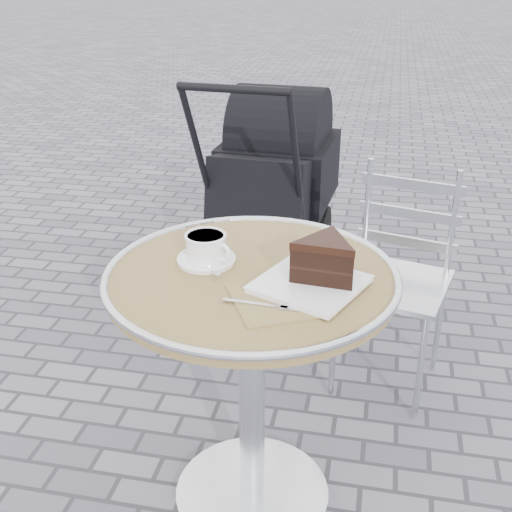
% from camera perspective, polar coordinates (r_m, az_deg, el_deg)
% --- Properties ---
extents(ground, '(80.00, 80.00, 0.00)m').
position_cam_1_polar(ground, '(1.99, -0.34, -20.62)').
color(ground, slate).
rests_on(ground, ground).
extents(cafe_table, '(0.72, 0.72, 0.74)m').
position_cam_1_polar(cafe_table, '(1.63, -0.39, -6.70)').
color(cafe_table, silver).
rests_on(cafe_table, ground).
extents(cappuccino_set, '(0.15, 0.16, 0.07)m').
position_cam_1_polar(cappuccino_set, '(1.60, -4.42, 0.54)').
color(cappuccino_set, white).
rests_on(cappuccino_set, cafe_table).
extents(cake_plate_set, '(0.35, 0.35, 0.12)m').
position_cam_1_polar(cake_plate_set, '(1.47, 5.75, -0.82)').
color(cake_plate_set, olive).
rests_on(cake_plate_set, cafe_table).
extents(bistro_chair, '(0.43, 0.43, 0.79)m').
position_cam_1_polar(bistro_chair, '(2.28, 12.78, 0.27)').
color(bistro_chair, silver).
rests_on(bistro_chair, ground).
extents(baby_stroller, '(0.51, 1.01, 1.02)m').
position_cam_1_polar(baby_stroller, '(2.99, 1.58, 6.41)').
color(baby_stroller, black).
rests_on(baby_stroller, ground).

